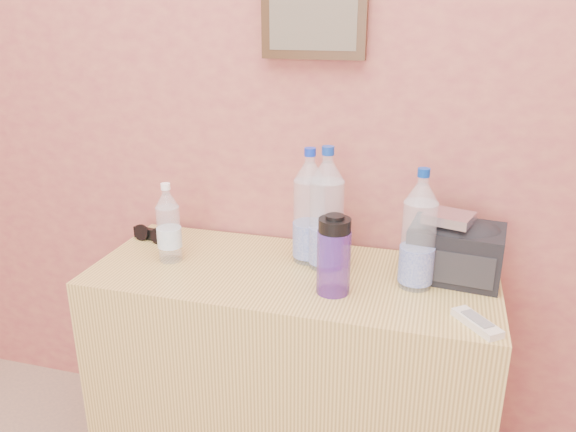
# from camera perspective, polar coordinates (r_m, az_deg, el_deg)

# --- Properties ---
(picture_frame) EXTENTS (0.30, 0.03, 0.25)m
(picture_frame) POSITION_cam_1_polar(r_m,az_deg,el_deg) (1.66, 2.64, 19.93)
(picture_frame) COLOR #382311
(picture_frame) RESTS_ON room_shell
(dresser) EXTENTS (1.14, 0.47, 0.71)m
(dresser) POSITION_cam_1_polar(r_m,az_deg,el_deg) (1.78, 0.30, -16.07)
(dresser) COLOR #9E7759
(dresser) RESTS_ON ground
(pet_large_b) EXTENTS (0.09, 0.09, 0.34)m
(pet_large_b) POSITION_cam_1_polar(r_m,az_deg,el_deg) (1.62, 2.17, 0.39)
(pet_large_b) COLOR silver
(pet_large_b) RESTS_ON dresser
(pet_large_c) EXTENTS (0.10, 0.10, 0.35)m
(pet_large_c) POSITION_cam_1_polar(r_m,az_deg,el_deg) (1.57, 3.93, 0.08)
(pet_large_c) COLOR white
(pet_large_c) RESTS_ON dresser
(pet_large_d) EXTENTS (0.09, 0.09, 0.33)m
(pet_large_d) POSITION_cam_1_polar(r_m,az_deg,el_deg) (1.50, 13.11, -1.98)
(pet_large_d) COLOR white
(pet_large_d) RESTS_ON dresser
(pet_small) EXTENTS (0.07, 0.07, 0.24)m
(pet_small) POSITION_cam_1_polar(r_m,az_deg,el_deg) (1.67, -12.03, -1.11)
(pet_small) COLOR silver
(pet_small) RESTS_ON dresser
(nalgene_bottle) EXTENTS (0.09, 0.09, 0.21)m
(nalgene_bottle) POSITION_cam_1_polar(r_m,az_deg,el_deg) (1.45, 4.68, -3.97)
(nalgene_bottle) COLOR #4F2394
(nalgene_bottle) RESTS_ON dresser
(sunglasses) EXTENTS (0.15, 0.08, 0.04)m
(sunglasses) POSITION_cam_1_polar(r_m,az_deg,el_deg) (1.85, -13.56, -1.87)
(sunglasses) COLOR black
(sunglasses) RESTS_ON dresser
(ac_remote) EXTENTS (0.12, 0.13, 0.02)m
(ac_remote) POSITION_cam_1_polar(r_m,az_deg,el_deg) (1.40, 18.63, -10.25)
(ac_remote) COLOR silver
(ac_remote) RESTS_ON dresser
(toiletry_bag) EXTENTS (0.26, 0.20, 0.17)m
(toiletry_bag) POSITION_cam_1_polar(r_m,az_deg,el_deg) (1.60, 16.68, -3.20)
(toiletry_bag) COLOR black
(toiletry_bag) RESTS_ON dresser
(foil_packet) EXTENTS (0.14, 0.13, 0.02)m
(foil_packet) POSITION_cam_1_polar(r_m,az_deg,el_deg) (1.55, 16.04, -0.16)
(foil_packet) COLOR white
(foil_packet) RESTS_ON toiletry_bag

